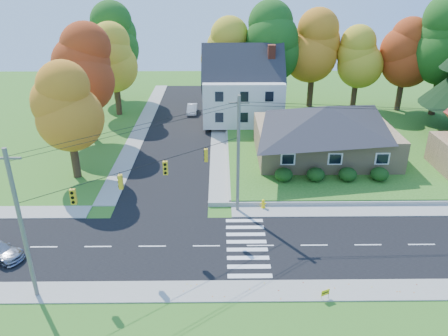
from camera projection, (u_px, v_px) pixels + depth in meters
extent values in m
plane|color=#3D7923|center=(260.00, 246.00, 32.30)|extent=(120.00, 120.00, 0.00)
cube|color=black|center=(260.00, 246.00, 32.29)|extent=(90.00, 8.00, 0.02)
cube|color=black|center=(180.00, 128.00, 55.82)|extent=(8.00, 44.00, 0.02)
cube|color=#9C9A90|center=(255.00, 211.00, 36.82)|extent=(90.00, 2.00, 0.08)
cube|color=#9C9A90|center=(267.00, 291.00, 27.74)|extent=(90.00, 2.00, 0.08)
cube|color=#3D7923|center=(355.00, 140.00, 51.40)|extent=(30.00, 30.00, 0.50)
cube|color=tan|center=(323.00, 141.00, 46.03)|extent=(14.00, 10.00, 3.20)
pyramid|color=#26262B|center=(326.00, 116.00, 44.90)|extent=(14.60, 10.60, 2.20)
cube|color=silver|center=(242.00, 99.00, 56.34)|extent=(10.00, 8.00, 5.60)
pyramid|color=#26262B|center=(243.00, 68.00, 54.67)|extent=(10.40, 8.40, 2.40)
cube|color=brown|center=(270.00, 83.00, 55.54)|extent=(0.90, 0.90, 9.60)
ellipsoid|color=#163A10|center=(284.00, 175.00, 40.75)|extent=(1.70, 1.70, 1.27)
ellipsoid|color=#163A10|center=(316.00, 174.00, 40.78)|extent=(1.70, 1.70, 1.27)
ellipsoid|color=#163A10|center=(348.00, 174.00, 40.81)|extent=(1.70, 1.70, 1.27)
ellipsoid|color=#163A10|center=(380.00, 174.00, 40.84)|extent=(1.70, 1.70, 1.27)
cylinder|color=#666059|center=(22.00, 228.00, 25.34)|extent=(0.26, 0.26, 10.00)
cube|color=#666059|center=(6.00, 158.00, 23.49)|extent=(1.60, 0.12, 0.12)
cylinder|color=#666059|center=(238.00, 156.00, 34.91)|extent=(0.26, 0.26, 10.00)
cube|color=#666059|center=(239.00, 103.00, 33.07)|extent=(1.60, 0.12, 0.12)
cube|color=gold|center=(73.00, 197.00, 26.78)|extent=(0.34, 0.26, 1.00)
cube|color=gold|center=(121.00, 182.00, 28.62)|extent=(0.26, 0.34, 1.00)
cube|color=gold|center=(165.00, 168.00, 30.60)|extent=(0.34, 0.26, 1.00)
cube|color=gold|center=(206.00, 155.00, 32.67)|extent=(0.26, 0.34, 1.00)
cylinder|color=black|center=(146.00, 165.00, 29.45)|extent=(13.02, 10.43, 0.04)
cylinder|color=#3F2A19|center=(226.00, 88.00, 61.81)|extent=(0.80, 0.80, 5.40)
sphere|color=gold|center=(226.00, 60.00, 60.18)|extent=(6.72, 6.72, 6.72)
sphere|color=gold|center=(226.00, 48.00, 59.48)|extent=(5.91, 5.91, 5.91)
sphere|color=gold|center=(226.00, 35.00, 58.77)|extent=(5.11, 5.11, 5.11)
cylinder|color=#3F2A19|center=(269.00, 86.00, 60.78)|extent=(0.86, 0.86, 6.30)
sphere|color=#205918|center=(271.00, 53.00, 58.87)|extent=(7.84, 7.84, 7.84)
sphere|color=#205918|center=(271.00, 38.00, 58.05)|extent=(6.90, 6.90, 6.90)
sphere|color=#205918|center=(272.00, 23.00, 57.23)|extent=(5.96, 5.96, 5.96)
cylinder|color=#3F2A19|center=(311.00, 86.00, 61.84)|extent=(0.83, 0.83, 5.85)
sphere|color=orange|center=(313.00, 56.00, 60.07)|extent=(7.28, 7.28, 7.28)
sphere|color=orange|center=(314.00, 42.00, 59.31)|extent=(6.41, 6.41, 6.41)
sphere|color=orange|center=(316.00, 28.00, 58.55)|extent=(5.53, 5.53, 5.53)
cylinder|color=#3F2A19|center=(354.00, 91.00, 61.18)|extent=(0.77, 0.77, 4.95)
sphere|color=gold|center=(358.00, 65.00, 59.69)|extent=(6.16, 6.16, 6.16)
sphere|color=gold|center=(359.00, 54.00, 59.04)|extent=(5.42, 5.42, 5.42)
sphere|color=gold|center=(361.00, 42.00, 58.40)|extent=(4.68, 4.68, 4.68)
cylinder|color=#3F2A19|center=(400.00, 91.00, 60.24)|extent=(0.80, 0.80, 5.40)
sphere|color=#9F3514|center=(405.00, 63.00, 58.61)|extent=(6.72, 6.72, 6.72)
sphere|color=#9F3514|center=(407.00, 50.00, 57.90)|extent=(5.91, 5.91, 5.91)
sphere|color=#9F3514|center=(409.00, 37.00, 57.20)|extent=(5.11, 5.11, 5.11)
cylinder|color=#3F2A19|center=(436.00, 90.00, 58.18)|extent=(0.89, 0.89, 6.75)
sphere|color=#205918|center=(444.00, 53.00, 56.14)|extent=(8.40, 8.40, 8.40)
sphere|color=#205918|center=(448.00, 36.00, 55.26)|extent=(7.39, 7.39, 7.39)
cylinder|color=#3F2A19|center=(74.00, 153.00, 41.99)|extent=(0.77, 0.77, 4.95)
sphere|color=orange|center=(69.00, 118.00, 40.49)|extent=(6.16, 6.16, 6.16)
sphere|color=orange|center=(66.00, 102.00, 39.85)|extent=(5.42, 5.42, 5.42)
sphere|color=orange|center=(64.00, 85.00, 39.20)|extent=(4.68, 4.68, 4.68)
cylinder|color=#3F2A19|center=(91.00, 116.00, 50.87)|extent=(0.83, 0.83, 5.85)
sphere|color=#9F3514|center=(86.00, 81.00, 49.10)|extent=(7.28, 7.28, 7.28)
sphere|color=#9F3514|center=(84.00, 64.00, 48.34)|extent=(6.41, 6.41, 6.41)
sphere|color=#9F3514|center=(82.00, 48.00, 47.58)|extent=(5.53, 5.53, 5.53)
cylinder|color=#3F2A19|center=(118.00, 95.00, 60.06)|extent=(0.80, 0.80, 5.40)
sphere|color=gold|center=(115.00, 67.00, 58.42)|extent=(6.72, 6.72, 6.72)
sphere|color=gold|center=(113.00, 54.00, 57.72)|extent=(5.91, 5.91, 5.91)
sphere|color=gold|center=(112.00, 41.00, 57.02)|extent=(5.11, 5.11, 5.11)
cylinder|color=#3F2A19|center=(115.00, 79.00, 67.11)|extent=(0.86, 0.86, 6.30)
sphere|color=#205918|center=(112.00, 49.00, 65.21)|extent=(7.84, 7.84, 7.84)
sphere|color=#205918|center=(111.00, 35.00, 64.39)|extent=(6.90, 6.90, 6.90)
sphere|color=#205918|center=(109.00, 21.00, 63.56)|extent=(5.96, 5.96, 5.96)
imported|color=#B8B9C7|center=(192.00, 109.00, 61.28)|extent=(1.36, 3.79, 1.24)
cylinder|color=yellow|center=(263.00, 208.00, 37.30)|extent=(0.38, 0.38, 0.11)
cylinder|color=yellow|center=(263.00, 204.00, 37.17)|extent=(0.26, 0.26, 0.58)
sphere|color=yellow|center=(263.00, 201.00, 37.02)|extent=(0.28, 0.28, 0.28)
cylinder|color=yellow|center=(263.00, 203.00, 37.12)|extent=(0.48, 0.13, 0.13)
cylinder|color=black|center=(321.00, 296.00, 26.97)|extent=(0.02, 0.02, 0.50)
cylinder|color=black|center=(328.00, 296.00, 26.97)|extent=(0.02, 0.02, 0.50)
cube|color=yellow|center=(325.00, 293.00, 26.85)|extent=(0.56, 0.27, 0.40)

